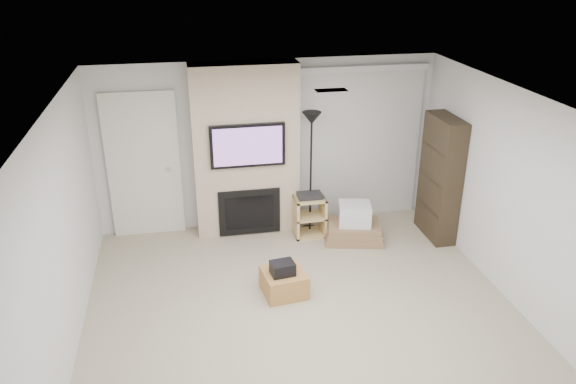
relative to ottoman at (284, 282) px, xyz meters
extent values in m
cube|color=tan|center=(0.14, -0.73, -0.15)|extent=(5.00, 5.50, 0.00)
cube|color=white|center=(0.14, -0.73, 2.35)|extent=(5.00, 5.50, 0.00)
cube|color=silver|center=(0.14, 2.02, 1.10)|extent=(5.00, 0.00, 2.50)
cube|color=silver|center=(-2.36, -0.73, 1.10)|extent=(0.00, 5.50, 2.50)
cube|color=silver|center=(2.64, -0.73, 1.10)|extent=(0.00, 5.50, 2.50)
cube|color=silver|center=(0.54, 0.07, 2.35)|extent=(0.35, 0.18, 0.01)
cube|color=#B07B41|center=(0.00, 0.00, 0.00)|extent=(0.56, 0.56, 0.30)
cube|color=black|center=(-0.02, -0.04, 0.23)|extent=(0.31, 0.25, 0.16)
cube|color=#C3AD94|center=(-0.21, 1.82, 1.10)|extent=(1.50, 0.40, 2.50)
cube|color=black|center=(-0.21, 1.59, 1.25)|extent=(1.05, 0.06, 0.62)
cube|color=#78508F|center=(-0.21, 1.55, 1.25)|extent=(0.96, 0.00, 0.54)
cube|color=black|center=(-0.21, 1.61, 0.22)|extent=(0.90, 0.04, 0.70)
cube|color=black|center=(-0.21, 1.59, 0.22)|extent=(0.70, 0.02, 0.50)
cube|color=silver|center=(-1.66, 1.98, 0.92)|extent=(1.02, 0.08, 2.14)
cube|color=beige|center=(-1.66, 1.99, 0.87)|extent=(0.90, 0.05, 2.05)
cylinder|color=silver|center=(-1.32, 1.94, 0.85)|extent=(0.07, 0.06, 0.07)
cube|color=silver|center=(1.54, 1.96, 2.18)|extent=(1.98, 0.10, 0.08)
cube|color=silver|center=(1.54, 1.97, 0.99)|extent=(1.90, 0.03, 2.29)
cylinder|color=black|center=(0.69, 1.55, -0.14)|extent=(0.27, 0.27, 0.03)
cylinder|color=black|center=(0.69, 1.55, 0.73)|extent=(0.03, 0.03, 1.71)
cone|color=black|center=(0.69, 1.55, 1.60)|extent=(0.27, 0.27, 0.18)
cube|color=#DCBB76|center=(0.45, 1.44, 0.15)|extent=(0.04, 0.38, 0.60)
cube|color=#DCBB76|center=(0.86, 1.44, 0.15)|extent=(0.04, 0.38, 0.60)
cube|color=#DCBB76|center=(0.66, 1.44, -0.14)|extent=(0.45, 0.38, 0.03)
cube|color=#DCBB76|center=(0.66, 1.44, 0.15)|extent=(0.45, 0.38, 0.03)
cube|color=#DCBB76|center=(0.66, 1.44, 0.43)|extent=(0.45, 0.38, 0.03)
cube|color=black|center=(0.66, 1.44, 0.48)|extent=(0.35, 0.25, 0.06)
cube|color=#8E6D4D|center=(1.26, 1.18, -0.10)|extent=(0.94, 0.79, 0.09)
cube|color=#8E6D4D|center=(1.26, 1.18, -0.02)|extent=(0.89, 0.74, 0.08)
cube|color=#8E6D4D|center=(1.26, 1.18, 0.06)|extent=(0.85, 0.70, 0.08)
cube|color=silver|center=(1.26, 1.18, 0.25)|extent=(0.53, 0.49, 0.30)
cube|color=black|center=(2.48, 1.09, 0.75)|extent=(0.30, 0.80, 1.80)
cube|color=black|center=(2.46, 1.09, 0.30)|extent=(0.26, 0.72, 0.02)
cube|color=black|center=(2.46, 1.09, 0.75)|extent=(0.26, 0.72, 0.02)
cube|color=black|center=(2.46, 1.09, 1.20)|extent=(0.26, 0.72, 0.02)
camera|label=1|loc=(-1.08, -5.76, 3.78)|focal=35.00mm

